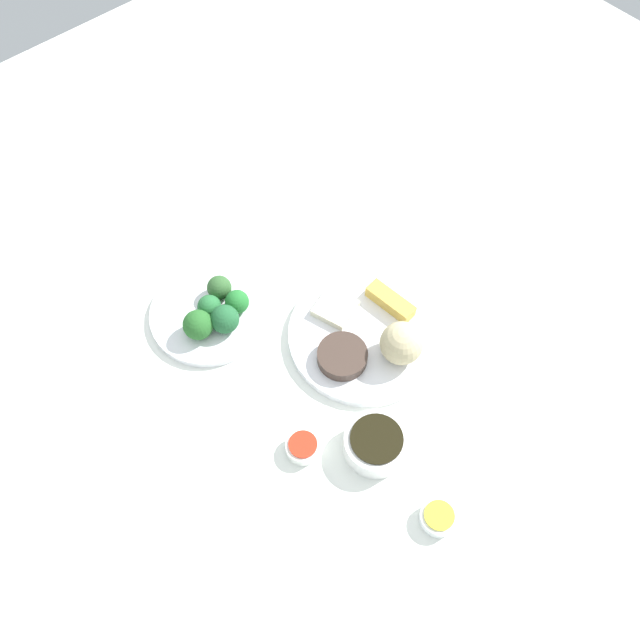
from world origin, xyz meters
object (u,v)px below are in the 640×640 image
(soy_sauce_bowl, at_px, (376,444))
(sauce_ramekin_sweet_and_sour, at_px, (303,447))
(broccoli_plate, at_px, (210,313))
(main_plate, at_px, (366,334))
(sauce_ramekin_hot_mustard, at_px, (438,518))

(soy_sauce_bowl, height_order, sauce_ramekin_sweet_and_sour, soy_sauce_bowl)
(broccoli_plate, height_order, soy_sauce_bowl, soy_sauce_bowl)
(main_plate, height_order, sauce_ramekin_hot_mustard, sauce_ramekin_hot_mustard)
(broccoli_plate, xyz_separation_m, sauce_ramekin_hot_mustard, (0.51, 0.04, 0.00))
(broccoli_plate, relative_size, sauce_ramekin_hot_mustard, 3.80)
(main_plate, distance_m, sauce_ramekin_hot_mustard, 0.33)
(broccoli_plate, distance_m, sauce_ramekin_hot_mustard, 0.51)
(sauce_ramekin_sweet_and_sour, bearing_deg, sauce_ramekin_hot_mustard, 20.35)
(main_plate, relative_size, soy_sauce_bowl, 2.63)
(main_plate, bearing_deg, sauce_ramekin_hot_mustard, -24.49)
(main_plate, relative_size, sauce_ramekin_sweet_and_sour, 4.81)
(broccoli_plate, bearing_deg, main_plate, 40.00)
(broccoli_plate, relative_size, sauce_ramekin_sweet_and_sour, 3.80)
(soy_sauce_bowl, distance_m, sauce_ramekin_sweet_and_sour, 0.11)
(main_plate, relative_size, broccoli_plate, 1.26)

